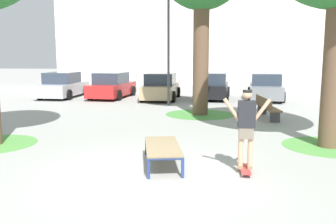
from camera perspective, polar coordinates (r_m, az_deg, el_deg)
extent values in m
plane|color=#999993|center=(7.95, -2.65, -9.44)|extent=(120.00, 120.00, 0.00)
cube|color=silver|center=(34.24, 9.58, 16.87)|extent=(30.50, 4.00, 14.70)
cube|color=navy|center=(9.29, -3.42, -5.52)|extent=(0.07, 0.07, 0.38)
cube|color=navy|center=(9.33, 0.90, -5.44)|extent=(0.07, 0.07, 0.38)
cube|color=navy|center=(7.52, -3.07, -8.98)|extent=(0.07, 0.07, 0.38)
cube|color=navy|center=(7.58, 2.30, -8.85)|extent=(0.07, 0.07, 0.38)
cylinder|color=navy|center=(8.35, -3.27, -5.65)|extent=(0.37, 1.88, 0.05)
cylinder|color=navy|center=(8.39, 1.53, -5.56)|extent=(0.37, 1.88, 0.05)
cylinder|color=navy|center=(9.26, -1.26, -4.19)|extent=(0.76, 0.18, 0.05)
cylinder|color=navy|center=(7.48, -0.38, -7.36)|extent=(0.76, 0.18, 0.05)
cube|color=#847051|center=(8.35, -0.87, -5.34)|extent=(1.07, 2.00, 0.03)
cube|color=#B23333|center=(8.08, 11.90, -8.69)|extent=(0.22, 0.80, 0.02)
cylinder|color=silver|center=(8.36, 11.18, -8.48)|extent=(0.03, 0.06, 0.06)
cylinder|color=silver|center=(8.37, 12.21, -8.48)|extent=(0.03, 0.06, 0.06)
cylinder|color=silver|center=(7.83, 11.54, -9.69)|extent=(0.03, 0.06, 0.06)
cylinder|color=silver|center=(7.84, 12.65, -9.69)|extent=(0.03, 0.06, 0.06)
cylinder|color=tan|center=(7.96, 11.28, -5.81)|extent=(0.11, 0.11, 0.82)
cube|color=#99704C|center=(8.11, 11.17, -8.29)|extent=(0.11, 0.24, 0.07)
cylinder|color=tan|center=(7.98, 12.72, -5.82)|extent=(0.11, 0.11, 0.82)
cube|color=#99704C|center=(8.13, 12.59, -8.29)|extent=(0.11, 0.24, 0.07)
cube|color=#756B5B|center=(7.88, 12.09, -3.19)|extent=(0.30, 0.21, 0.24)
cube|color=#232328|center=(7.81, 12.18, -0.31)|extent=(0.36, 0.23, 0.56)
cylinder|color=tan|center=(7.77, 10.00, 0.28)|extent=(0.40, 0.09, 0.52)
cylinder|color=tan|center=(7.84, 14.38, 0.21)|extent=(0.40, 0.09, 0.52)
sphere|color=tan|center=(7.76, 12.28, 2.68)|extent=(0.20, 0.20, 0.20)
cylinder|color=black|center=(7.75, 12.29, 3.19)|extent=(0.19, 0.19, 0.05)
cylinder|color=brown|center=(10.78, 24.42, 5.75)|extent=(0.58, 0.58, 4.12)
cylinder|color=#519342|center=(11.05, 23.74, -4.93)|extent=(2.48, 2.48, 0.01)
cylinder|color=brown|center=(15.43, 5.15, 8.25)|extent=(0.66, 0.66, 4.69)
cylinder|color=#47893D|center=(15.63, 5.04, -0.36)|extent=(2.95, 2.95, 0.01)
cube|color=#B7BABF|center=(22.79, -15.98, 3.50)|extent=(1.90, 4.28, 0.70)
cube|color=#2D3847|center=(22.60, -16.21, 5.16)|extent=(1.66, 2.17, 0.64)
cylinder|color=black|center=(24.34, -16.58, 3.30)|extent=(0.25, 0.61, 0.60)
cylinder|color=black|center=(23.69, -12.82, 3.30)|extent=(0.25, 0.61, 0.60)
cylinder|color=black|center=(22.00, -19.34, 2.62)|extent=(0.25, 0.61, 0.60)
cylinder|color=black|center=(21.28, -15.25, 2.61)|extent=(0.25, 0.61, 0.60)
cube|color=red|center=(21.95, -8.69, 3.55)|extent=(2.22, 4.38, 0.70)
cube|color=#2D3847|center=(21.76, -8.87, 5.27)|extent=(1.81, 2.28, 0.64)
cylinder|color=black|center=(23.48, -9.50, 3.36)|extent=(0.29, 0.62, 0.60)
cylinder|color=black|center=(22.91, -5.53, 3.30)|extent=(0.29, 0.62, 0.60)
cylinder|color=black|center=(21.09, -12.09, 2.67)|extent=(0.29, 0.62, 0.60)
cylinder|color=black|center=(20.46, -7.73, 2.60)|extent=(0.29, 0.62, 0.60)
cube|color=tan|center=(20.95, -1.09, 3.40)|extent=(1.90, 4.28, 0.70)
cube|color=#2D3847|center=(20.75, -1.16, 5.21)|extent=(1.66, 2.17, 0.64)
cylinder|color=black|center=(22.39, -2.74, 3.20)|extent=(0.25, 0.61, 0.60)
cylinder|color=black|center=(22.15, 1.59, 3.15)|extent=(0.25, 0.61, 0.60)
cylinder|color=black|center=(19.85, -4.08, 2.47)|extent=(0.25, 0.61, 0.60)
cylinder|color=black|center=(19.58, 0.80, 2.40)|extent=(0.25, 0.61, 0.60)
cube|color=black|center=(21.51, 6.98, 3.48)|extent=(2.10, 4.35, 0.70)
cube|color=#2D3847|center=(21.31, 6.99, 5.24)|extent=(1.76, 2.24, 0.64)
cylinder|color=black|center=(22.89, 5.04, 3.30)|extent=(0.28, 0.62, 0.60)
cylinder|color=black|center=(22.79, 9.31, 3.20)|extent=(0.28, 0.62, 0.60)
cylinder|color=black|center=(20.31, 4.34, 2.61)|extent=(0.28, 0.62, 0.60)
cylinder|color=black|center=(20.20, 9.15, 2.49)|extent=(0.28, 0.62, 0.60)
cube|color=slate|center=(21.50, 14.93, 3.25)|extent=(2.20, 4.37, 0.70)
cube|color=#2D3847|center=(21.30, 15.03, 5.00)|extent=(1.80, 2.27, 0.64)
cylinder|color=black|center=(22.79, 12.60, 3.10)|extent=(0.29, 0.62, 0.60)
cylinder|color=black|center=(22.88, 16.87, 2.96)|extent=(0.29, 0.62, 0.60)
cylinder|color=black|center=(20.20, 12.70, 2.39)|extent=(0.29, 0.62, 0.60)
cylinder|color=black|center=(20.30, 17.50, 2.23)|extent=(0.29, 0.62, 0.60)
cube|color=brown|center=(15.16, 15.38, 0.70)|extent=(0.63, 2.43, 0.06)
cube|color=brown|center=(15.08, 14.68, 1.53)|extent=(0.23, 2.40, 0.36)
cube|color=#424247|center=(16.11, 14.46, 0.37)|extent=(0.38, 0.11, 0.40)
cube|color=#424247|center=(14.28, 16.34, -0.76)|extent=(0.38, 0.11, 0.40)
cylinder|color=#4C4C51|center=(18.13, 0.07, 9.65)|extent=(0.12, 0.12, 5.50)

